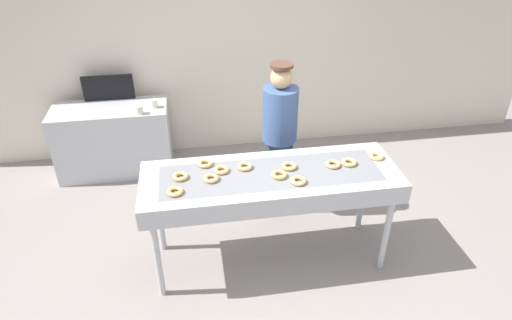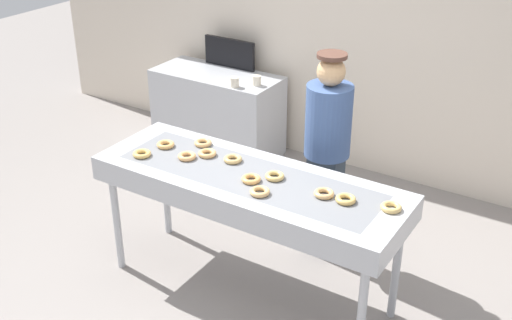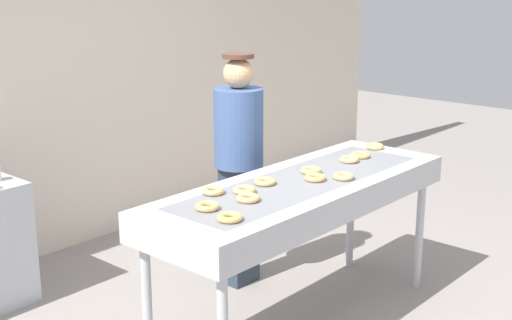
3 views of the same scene
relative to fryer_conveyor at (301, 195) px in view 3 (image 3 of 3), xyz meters
name	(u,v)px [view 3 (image 3 of 3)]	position (x,y,z in m)	size (l,w,h in m)	color
back_wall	(75,56)	(0.00, 2.27, 0.67)	(8.00, 0.12, 3.07)	beige
fryer_conveyor	(301,195)	(0.00, 0.00, 0.00)	(2.18, 0.73, 0.96)	#B7BABF
glazed_donut_0	(230,217)	(-0.80, -0.16, 0.11)	(0.13, 0.13, 0.03)	#E6B65F
glazed_donut_1	(207,206)	(-0.75, 0.05, 0.11)	(0.13, 0.13, 0.03)	#E5AC61
glazed_donut_2	(343,176)	(0.20, -0.17, 0.11)	(0.13, 0.13, 0.03)	#E5B06D
glazed_donut_3	(349,159)	(0.55, 0.03, 0.11)	(0.13, 0.13, 0.03)	#E3AF6D
glazed_donut_4	(248,198)	(-0.50, -0.02, 0.11)	(0.13, 0.13, 0.03)	#ECAC6A
glazed_donut_5	(245,190)	(-0.41, 0.09, 0.11)	(0.13, 0.13, 0.03)	#ECB06B
glazed_donut_6	(375,146)	(0.97, 0.09, 0.11)	(0.13, 0.13, 0.03)	#E1B86A
glazed_donut_7	(311,170)	(0.17, 0.06, 0.11)	(0.13, 0.13, 0.03)	#DCB668
glazed_donut_8	(315,178)	(0.06, -0.06, 0.11)	(0.13, 0.13, 0.03)	#EAAA5E
glazed_donut_9	(360,155)	(0.70, 0.03, 0.11)	(0.13, 0.13, 0.03)	#E8B762
glazed_donut_10	(213,191)	(-0.54, 0.22, 0.11)	(0.13, 0.13, 0.03)	#DFAA69
glazed_donut_11	(265,182)	(-0.20, 0.12, 0.11)	(0.13, 0.13, 0.03)	#DDB16A
worker_baker	(239,156)	(0.23, 0.72, 0.07)	(0.34, 0.34, 1.65)	#2A3542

